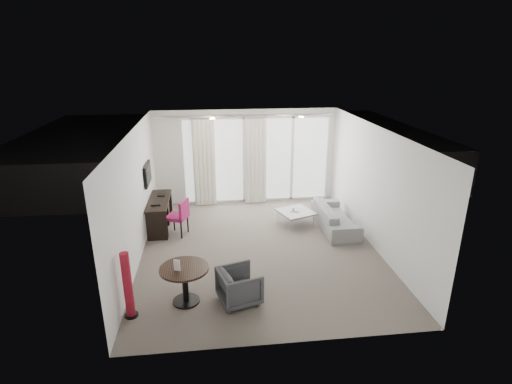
{
  "coord_description": "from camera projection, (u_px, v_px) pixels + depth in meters",
  "views": [
    {
      "loc": [
        -0.98,
        -7.71,
        4.07
      ],
      "look_at": [
        0.0,
        0.6,
        1.1
      ],
      "focal_mm": 28.0,
      "sensor_mm": 36.0,
      "label": 1
    }
  ],
  "objects": [
    {
      "name": "desk_chair",
      "position": [
        177.0,
        217.0,
        9.23
      ],
      "size": [
        0.6,
        0.59,
        0.87
      ],
      "primitive_type": null,
      "rotation": [
        0.0,
        0.0,
        -0.38
      ],
      "color": "#8F184E",
      "rests_on": "floor"
    },
    {
      "name": "curtain_track",
      "position": [
        246.0,
        116.0,
        10.51
      ],
      "size": [
        4.8,
        0.04,
        0.04
      ],
      "primitive_type": null,
      "color": "#B2B2B7",
      "rests_on": "ceiling"
    },
    {
      "name": "rattan_table",
      "position": [
        289.0,
        181.0,
        12.45
      ],
      "size": [
        0.51,
        0.51,
        0.47
      ],
      "primitive_type": null,
      "rotation": [
        0.0,
        0.0,
        0.08
      ],
      "color": "#483925",
      "rests_on": "terrace_slab"
    },
    {
      "name": "window_frame",
      "position": [
        257.0,
        160.0,
        11.1
      ],
      "size": [
        4.1,
        0.06,
        2.44
      ],
      "primitive_type": null,
      "color": "white",
      "rests_on": "ground"
    },
    {
      "name": "red_lamp",
      "position": [
        128.0,
        285.0,
        6.3
      ],
      "size": [
        0.24,
        0.24,
        1.14
      ],
      "primitive_type": "cylinder",
      "rotation": [
        0.0,
        0.0,
        -0.05
      ],
      "color": "maroon",
      "rests_on": "floor"
    },
    {
      "name": "menu_card",
      "position": [
        177.0,
        267.0,
        6.54
      ],
      "size": [
        0.11,
        0.05,
        0.2
      ],
      "primitive_type": null,
      "rotation": [
        0.0,
        0.0,
        -0.35
      ],
      "color": "white",
      "rests_on": "round_table"
    },
    {
      "name": "floor",
      "position": [
        259.0,
        249.0,
        8.69
      ],
      "size": [
        5.0,
        6.0,
        0.0
      ],
      "primitive_type": "cube",
      "color": "#615950",
      "rests_on": "ground"
    },
    {
      "name": "ceiling",
      "position": [
        260.0,
        130.0,
        7.82
      ],
      "size": [
        5.0,
        6.0,
        0.0
      ],
      "primitive_type": "cube",
      "color": "white",
      "rests_on": "ground"
    },
    {
      "name": "downlight_b",
      "position": [
        301.0,
        117.0,
        9.45
      ],
      "size": [
        0.12,
        0.12,
        0.02
      ],
      "primitive_type": "cylinder",
      "color": "#FFE0B2",
      "rests_on": "ceiling"
    },
    {
      "name": "rattan_chair_a",
      "position": [
        269.0,
        172.0,
        12.77
      ],
      "size": [
        0.72,
        0.72,
        0.8
      ],
      "primitive_type": null,
      "rotation": [
        0.0,
        0.0,
        -0.41
      ],
      "color": "#483925",
      "rests_on": "terrace_slab"
    },
    {
      "name": "curtain_left",
      "position": [
        204.0,
        163.0,
        10.8
      ],
      "size": [
        0.6,
        0.2,
        2.38
      ],
      "primitive_type": null,
      "color": "silver",
      "rests_on": "ground"
    },
    {
      "name": "rattan_chair_b",
      "position": [
        282.0,
        164.0,
        13.5
      ],
      "size": [
        0.71,
        0.71,
        0.91
      ],
      "primitive_type": null,
      "rotation": [
        0.0,
        0.0,
        -0.16
      ],
      "color": "#483925",
      "rests_on": "terrace_slab"
    },
    {
      "name": "terrace_slab",
      "position": [
        251.0,
        185.0,
        12.95
      ],
      "size": [
        5.6,
        3.0,
        0.12
      ],
      "primitive_type": "cube",
      "color": "#4D4D50",
      "rests_on": "ground"
    },
    {
      "name": "tub_armchair",
      "position": [
        239.0,
        286.0,
        6.77
      ],
      "size": [
        0.82,
        0.81,
        0.61
      ],
      "primitive_type": "imported",
      "rotation": [
        0.0,
        0.0,
        1.86
      ],
      "color": "#3A3A3E",
      "rests_on": "floor"
    },
    {
      "name": "wall_right",
      "position": [
        375.0,
        188.0,
        8.53
      ],
      "size": [
        0.0,
        6.0,
        2.6
      ],
      "primitive_type": "cube",
      "color": "silver",
      "rests_on": "ground"
    },
    {
      "name": "remote",
      "position": [
        293.0,
        210.0,
        9.86
      ],
      "size": [
        0.07,
        0.17,
        0.02
      ],
      "primitive_type": null,
      "rotation": [
        0.0,
        0.0,
        -0.12
      ],
      "color": "black",
      "rests_on": "coffee_table"
    },
    {
      "name": "round_table",
      "position": [
        185.0,
        285.0,
        6.75
      ],
      "size": [
        0.92,
        0.92,
        0.66
      ],
      "primitive_type": null,
      "rotation": [
        0.0,
        0.0,
        -0.12
      ],
      "color": "black",
      "rests_on": "floor"
    },
    {
      "name": "curtain_right",
      "position": [
        256.0,
        161.0,
        10.95
      ],
      "size": [
        0.6,
        0.2,
        2.38
      ],
      "primitive_type": null,
      "color": "silver",
      "rests_on": "ground"
    },
    {
      "name": "downlight_a",
      "position": [
        212.0,
        119.0,
        9.22
      ],
      "size": [
        0.12,
        0.12,
        0.02
      ],
      "primitive_type": "cylinder",
      "color": "#FFE0B2",
      "rests_on": "ceiling"
    },
    {
      "name": "wall_front",
      "position": [
        287.0,
        266.0,
        5.44
      ],
      "size": [
        5.0,
        0.0,
        2.6
      ],
      "primitive_type": "cube",
      "color": "silver",
      "rests_on": "ground"
    },
    {
      "name": "desk",
      "position": [
        160.0,
        214.0,
        9.62
      ],
      "size": [
        0.48,
        1.52,
        0.71
      ],
      "primitive_type": null,
      "color": "black",
      "rests_on": "floor"
    },
    {
      "name": "balustrade",
      "position": [
        247.0,
        157.0,
        14.12
      ],
      "size": [
        5.5,
        0.06,
        1.05
      ],
      "primitive_type": null,
      "color": "#B2B2B7",
      "rests_on": "terrace_slab"
    },
    {
      "name": "magazine",
      "position": [
        295.0,
        209.0,
        9.87
      ],
      "size": [
        0.3,
        0.35,
        0.02
      ],
      "primitive_type": null,
      "rotation": [
        0.0,
        0.0,
        -0.24
      ],
      "color": "gray",
      "rests_on": "coffee_table"
    },
    {
      "name": "tv",
      "position": [
        148.0,
        174.0,
        9.32
      ],
      "size": [
        0.05,
        0.8,
        0.5
      ],
      "primitive_type": null,
      "color": "black",
      "rests_on": "wall_left"
    },
    {
      "name": "sofa",
      "position": [
        335.0,
        217.0,
        9.65
      ],
      "size": [
        0.74,
        1.88,
        0.55
      ],
      "primitive_type": "imported",
      "rotation": [
        0.0,
        0.0,
        1.57
      ],
      "color": "gray",
      "rests_on": "floor"
    },
    {
      "name": "wall_left",
      "position": [
        136.0,
        197.0,
        7.98
      ],
      "size": [
        0.0,
        6.0,
        2.6
      ],
      "primitive_type": "cube",
      "color": "silver",
      "rests_on": "ground"
    },
    {
      "name": "coffee_table",
      "position": [
        296.0,
        218.0,
        9.86
      ],
      "size": [
        0.99,
        0.99,
        0.35
      ],
      "primitive_type": null,
      "rotation": [
        0.0,
        0.0,
        0.36
      ],
      "color": "gray",
      "rests_on": "floor"
    },
    {
      "name": "window_panel",
      "position": [
        257.0,
        160.0,
        11.11
      ],
      "size": [
        4.0,
        0.02,
        2.38
      ],
      "primitive_type": null,
      "color": "white",
      "rests_on": "ground"
    }
  ]
}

